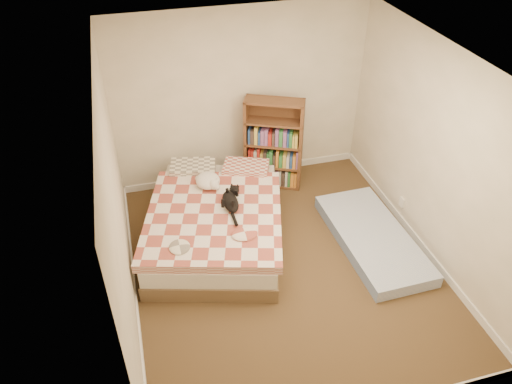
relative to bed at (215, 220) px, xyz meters
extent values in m
cube|color=#4F3722|center=(0.67, -0.73, -0.26)|extent=(3.50, 4.00, 0.01)
cube|color=white|center=(0.67, -0.73, 2.24)|extent=(3.50, 4.00, 0.01)
cube|color=beige|center=(0.67, 1.27, 0.99)|extent=(3.50, 0.01, 2.50)
cube|color=beige|center=(0.67, -2.73, 0.99)|extent=(3.50, 0.01, 2.50)
cube|color=beige|center=(-1.08, -0.73, 0.99)|extent=(0.01, 4.00, 2.50)
cube|color=beige|center=(2.42, -0.73, 0.99)|extent=(0.01, 4.00, 2.50)
cube|color=white|center=(0.67, 1.26, -0.21)|extent=(3.50, 0.02, 0.10)
cube|color=white|center=(-1.07, -0.73, -0.21)|extent=(0.02, 4.00, 0.10)
cube|color=white|center=(2.41, -0.73, -0.21)|extent=(0.02, 4.00, 0.10)
cube|color=white|center=(2.41, -0.33, 0.04)|extent=(0.03, 0.09, 0.13)
cube|color=brown|center=(0.00, -0.04, -0.17)|extent=(2.06, 2.50, 0.20)
cube|color=silver|center=(0.00, -0.04, 0.04)|extent=(2.02, 2.45, 0.22)
cube|color=#AF4E41|center=(0.00, -0.04, 0.20)|extent=(2.02, 2.15, 0.11)
cube|color=gray|center=(-0.36, 0.78, 0.24)|extent=(0.68, 0.53, 0.16)
cube|color=#AF4E41|center=(0.36, 0.78, 0.24)|extent=(0.68, 0.53, 0.16)
cube|color=#552F1D|center=(0.66, 0.93, 0.40)|extent=(0.15, 0.26, 1.34)
cube|color=#552F1D|center=(1.42, 0.93, 0.40)|extent=(0.15, 0.26, 1.34)
cube|color=#552F1D|center=(1.04, 1.05, 0.40)|extent=(0.74, 0.35, 1.34)
cube|color=#552F1D|center=(1.04, 0.93, -0.24)|extent=(0.84, 0.58, 0.03)
cube|color=#552F1D|center=(1.04, 0.93, 0.41)|extent=(0.84, 0.58, 0.03)
cube|color=#552F1D|center=(1.04, 0.93, 1.05)|extent=(0.84, 0.58, 0.03)
cube|color=#7892C8|center=(1.86, -0.65, -0.18)|extent=(0.85, 1.83, 0.16)
ellipsoid|color=black|center=(0.18, -0.10, 0.32)|extent=(0.34, 0.45, 0.13)
sphere|color=black|center=(0.18, 0.12, 0.34)|extent=(0.17, 0.17, 0.13)
cone|color=black|center=(0.15, 0.16, 0.39)|extent=(0.06, 0.06, 0.05)
cone|color=black|center=(0.22, 0.16, 0.39)|extent=(0.06, 0.06, 0.05)
cylinder|color=black|center=(0.29, -0.38, 0.29)|extent=(0.13, 0.23, 0.05)
ellipsoid|color=white|center=(0.00, 0.39, 0.34)|extent=(0.40, 0.43, 0.17)
sphere|color=white|center=(0.10, 0.28, 0.36)|extent=(0.17, 0.17, 0.13)
sphere|color=white|center=(0.14, 0.24, 0.34)|extent=(0.08, 0.08, 0.06)
sphere|color=white|center=(-0.14, 0.45, 0.32)|extent=(0.10, 0.10, 0.07)
camera|label=1|loc=(-0.78, -4.78, 3.98)|focal=35.00mm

